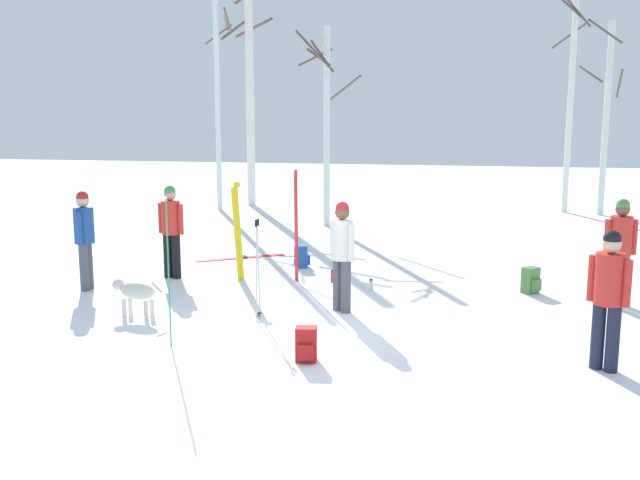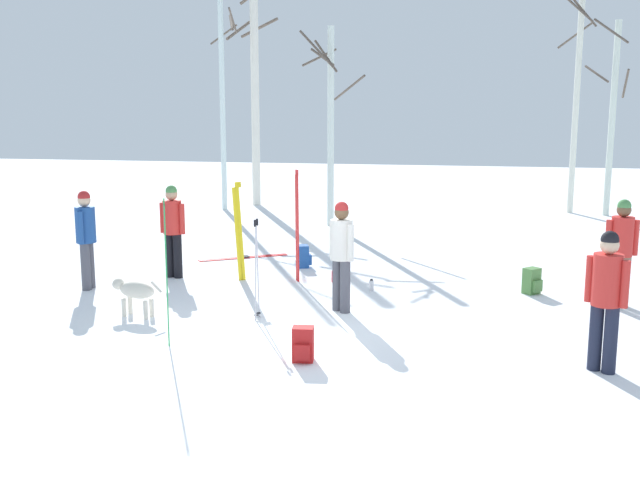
# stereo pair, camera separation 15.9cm
# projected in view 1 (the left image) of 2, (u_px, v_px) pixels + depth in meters

# --- Properties ---
(ground_plane) EXTENTS (60.00, 60.00, 0.00)m
(ground_plane) POSITION_uv_depth(u_px,v_px,m) (312.00, 340.00, 10.18)
(ground_plane) COLOR white
(person_0) EXTENTS (0.51, 0.34, 1.72)m
(person_0) POSITION_uv_depth(u_px,v_px,m) (620.00, 245.00, 11.78)
(person_0) COLOR #72604C
(person_0) RESTS_ON ground_plane
(person_1) EXTENTS (0.42, 0.37, 1.72)m
(person_1) POSITION_uv_depth(u_px,v_px,m) (342.00, 249.00, 11.44)
(person_1) COLOR #4C4C56
(person_1) RESTS_ON ground_plane
(person_2) EXTENTS (0.34, 0.52, 1.72)m
(person_2) POSITION_uv_depth(u_px,v_px,m) (84.00, 234.00, 12.80)
(person_2) COLOR #4C4C56
(person_2) RESTS_ON ground_plane
(person_3) EXTENTS (0.51, 0.34, 1.72)m
(person_3) POSITION_uv_depth(u_px,v_px,m) (171.00, 225.00, 13.67)
(person_3) COLOR black
(person_3) RESTS_ON ground_plane
(person_4) EXTENTS (0.46, 0.34, 1.72)m
(person_4) POSITION_uv_depth(u_px,v_px,m) (609.00, 291.00, 8.88)
(person_4) COLOR #1E2338
(person_4) RESTS_ON ground_plane
(dog) EXTENTS (0.89, 0.33, 0.57)m
(dog) POSITION_uv_depth(u_px,v_px,m) (135.00, 292.00, 11.23)
(dog) COLOR beige
(dog) RESTS_ON ground_plane
(ski_pair_planted_0) EXTENTS (0.10, 0.14, 2.02)m
(ski_pair_planted_0) POSITION_uv_depth(u_px,v_px,m) (296.00, 226.00, 13.41)
(ski_pair_planted_0) COLOR red
(ski_pair_planted_0) RESTS_ON ground_plane
(ski_pair_planted_1) EXTENTS (0.11, 0.23, 1.99)m
(ski_pair_planted_1) POSITION_uv_depth(u_px,v_px,m) (169.00, 274.00, 9.73)
(ski_pair_planted_1) COLOR green
(ski_pair_planted_1) RESTS_ON ground_plane
(ski_pair_planted_2) EXTENTS (0.18, 0.17, 1.81)m
(ski_pair_planted_2) POSITION_uv_depth(u_px,v_px,m) (238.00, 232.00, 13.45)
(ski_pair_planted_2) COLOR yellow
(ski_pair_planted_2) RESTS_ON ground_plane
(ski_pair_lying_0) EXTENTS (1.69, 1.15, 0.05)m
(ski_pair_lying_0) POSITION_uv_depth(u_px,v_px,m) (241.00, 258.00, 15.61)
(ski_pair_lying_0) COLOR red
(ski_pair_lying_0) RESTS_ON ground_plane
(ski_poles_0) EXTENTS (0.07, 0.28, 1.49)m
(ski_poles_0) POSITION_uv_depth(u_px,v_px,m) (169.00, 222.00, 15.30)
(ski_poles_0) COLOR #B2B2BC
(ski_poles_0) RESTS_ON ground_plane
(ski_poles_1) EXTENTS (0.07, 0.22, 1.51)m
(ski_poles_1) POSITION_uv_depth(u_px,v_px,m) (258.00, 266.00, 11.05)
(ski_poles_1) COLOR #B2B2BC
(ski_poles_1) RESTS_ON ground_plane
(backpack_0) EXTENTS (0.34, 0.32, 0.44)m
(backpack_0) POSITION_uv_depth(u_px,v_px,m) (302.00, 257.00, 14.70)
(backpack_0) COLOR #1E4C99
(backpack_0) RESTS_ON ground_plane
(backpack_1) EXTENTS (0.35, 0.34, 0.44)m
(backpack_1) POSITION_uv_depth(u_px,v_px,m) (531.00, 281.00, 12.70)
(backpack_1) COLOR #4C7F3F
(backpack_1) RESTS_ON ground_plane
(backpack_2) EXTENTS (0.28, 0.31, 0.44)m
(backpack_2) POSITION_uv_depth(u_px,v_px,m) (306.00, 345.00, 9.32)
(backpack_2) COLOR red
(backpack_2) RESTS_ON ground_plane
(water_bottle_0) EXTENTS (0.08, 0.08, 0.23)m
(water_bottle_0) POSITION_uv_depth(u_px,v_px,m) (333.00, 276.00, 13.48)
(water_bottle_0) COLOR red
(water_bottle_0) RESTS_ON ground_plane
(water_bottle_1) EXTENTS (0.08, 0.08, 0.21)m
(water_bottle_1) POSITION_uv_depth(u_px,v_px,m) (371.00, 285.00, 12.86)
(water_bottle_1) COLOR silver
(water_bottle_1) RESTS_ON ground_plane
(birch_tree_0) EXTENTS (1.05, 0.96, 7.79)m
(birch_tree_0) POSITION_uv_depth(u_px,v_px,m) (217.00, 76.00, 22.04)
(birch_tree_0) COLOR silver
(birch_tree_0) RESTS_ON ground_plane
(birch_tree_1) EXTENTS (1.54, 1.70, 7.79)m
(birch_tree_1) POSITION_uv_depth(u_px,v_px,m) (249.00, 74.00, 23.07)
(birch_tree_1) COLOR silver
(birch_tree_1) RESTS_ON ground_plane
(birch_tree_2) EXTENTS (1.68, 1.68, 5.12)m
(birch_tree_2) POSITION_uv_depth(u_px,v_px,m) (326.00, 120.00, 19.29)
(birch_tree_2) COLOR silver
(birch_tree_2) RESTS_ON ground_plane
(birch_tree_3) EXTENTS (1.04, 1.20, 6.87)m
(birch_tree_3) POSITION_uv_depth(u_px,v_px,m) (571.00, 90.00, 21.58)
(birch_tree_3) COLOR silver
(birch_tree_3) RESTS_ON ground_plane
(birch_tree_4) EXTENTS (1.12, 1.11, 5.49)m
(birch_tree_4) POSITION_uv_depth(u_px,v_px,m) (606.00, 116.00, 21.17)
(birch_tree_4) COLOR silver
(birch_tree_4) RESTS_ON ground_plane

